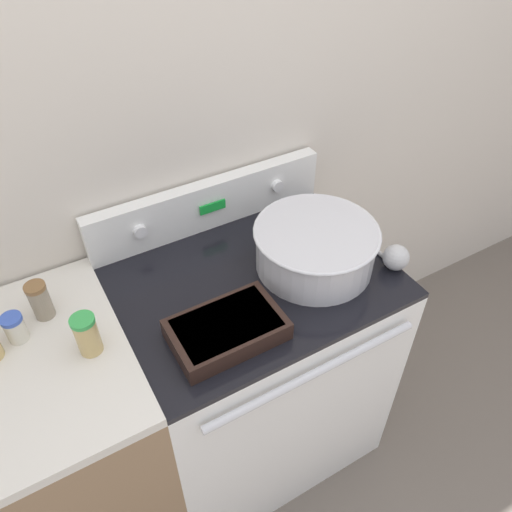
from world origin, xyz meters
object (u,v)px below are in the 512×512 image
casserole_dish (227,329)px  spice_jar_brown_cap (40,300)px  mixing_bowl (315,245)px  ladle (393,256)px  spice_jar_blue_cap (15,328)px  spice_jar_green_cap (87,334)px

casserole_dish → spice_jar_brown_cap: spice_jar_brown_cap is taller
mixing_bowl → ladle: 0.24m
spice_jar_brown_cap → mixing_bowl: bearing=-14.0°
ladle → spice_jar_brown_cap: 1.01m
mixing_bowl → spice_jar_blue_cap: mixing_bowl is taller
ladle → spice_jar_blue_cap: bearing=165.9°
ladle → spice_jar_blue_cap: (-1.04, 0.26, 0.02)m
ladle → spice_jar_green_cap: bearing=171.6°
casserole_dish → spice_jar_brown_cap: (-0.40, 0.31, 0.04)m
casserole_dish → spice_jar_brown_cap: size_ratio=2.62×
casserole_dish → spice_jar_green_cap: spice_jar_green_cap is taller
spice_jar_blue_cap → casserole_dish: bearing=-28.4°
casserole_dish → spice_jar_brown_cap: 0.50m
casserole_dish → spice_jar_brown_cap: bearing=142.4°
ladle → spice_jar_green_cap: 0.90m
casserole_dish → spice_jar_blue_cap: size_ratio=3.65×
mixing_bowl → spice_jar_green_cap: 0.68m
spice_jar_green_cap → spice_jar_brown_cap: spice_jar_green_cap is taller
mixing_bowl → casserole_dish: bearing=-162.0°
casserole_dish → spice_jar_blue_cap: bearing=151.6°
casserole_dish → spice_jar_blue_cap: spice_jar_blue_cap is taller
mixing_bowl → spice_jar_brown_cap: (-0.76, 0.19, -0.01)m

